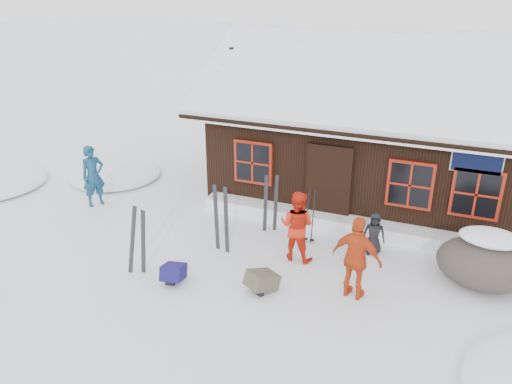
# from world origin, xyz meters

# --- Properties ---
(ground) EXTENTS (120.00, 120.00, 0.00)m
(ground) POSITION_xyz_m (0.00, 0.00, 0.00)
(ground) COLOR white
(ground) RESTS_ON ground
(mountain_hut) EXTENTS (8.90, 6.09, 4.42)m
(mountain_hut) POSITION_xyz_m (1.50, 4.98, 1.58)
(mountain_hut) COLOR black
(mountain_hut) RESTS_ON ground
(snow_drift) EXTENTS (7.60, 0.60, 0.35)m
(snow_drift) POSITION_xyz_m (1.50, 2.25, 0.17)
(snow_drift) COLOR white
(snow_drift) RESTS_ON ground
(snow_mounds) EXTENTS (20.60, 13.20, 0.48)m
(snow_mounds) POSITION_xyz_m (1.65, 1.86, 0.00)
(snow_mounds) COLOR white
(snow_mounds) RESTS_ON ground
(skier_teal) EXTENTS (0.64, 0.73, 1.67)m
(skier_teal) POSITION_xyz_m (-5.19, 1.12, 0.84)
(skier_teal) COLOR navy
(skier_teal) RESTS_ON ground
(skier_orange_left) EXTENTS (0.81, 0.65, 1.59)m
(skier_orange_left) POSITION_xyz_m (0.74, 0.50, 0.80)
(skier_orange_left) COLOR red
(skier_orange_left) RESTS_ON ground
(skier_orange_right) EXTENTS (1.05, 0.59, 1.69)m
(skier_orange_right) POSITION_xyz_m (2.23, -0.44, 0.84)
(skier_orange_right) COLOR #C33D14
(skier_orange_right) RESTS_ON ground
(skier_crouched) EXTENTS (0.54, 0.40, 1.00)m
(skier_crouched) POSITION_xyz_m (2.26, 1.36, 0.50)
(skier_crouched) COLOR black
(skier_crouched) RESTS_ON ground
(boulder) EXTENTS (1.86, 1.39, 1.09)m
(boulder) POSITION_xyz_m (4.52, 0.91, 0.55)
(boulder) COLOR #453E37
(boulder) RESTS_ON ground
(ski_pair_left) EXTENTS (0.56, 0.14, 1.58)m
(ski_pair_left) POSITION_xyz_m (-2.06, -1.33, 0.74)
(ski_pair_left) COLOR black
(ski_pair_left) RESTS_ON ground
(ski_pair_mid) EXTENTS (0.39, 0.09, 1.62)m
(ski_pair_mid) POSITION_xyz_m (-0.92, 0.19, 0.76)
(ski_pair_mid) COLOR black
(ski_pair_mid) RESTS_ON ground
(ski_pair_right) EXTENTS (0.34, 0.19, 1.50)m
(ski_pair_right) POSITION_xyz_m (-0.26, 1.52, 0.70)
(ski_pair_right) COLOR black
(ski_pair_right) RESTS_ON ground
(ski_poles) EXTENTS (0.25, 0.12, 1.41)m
(ski_poles) POSITION_xyz_m (0.79, 1.29, 0.67)
(ski_poles) COLOR black
(ski_poles) RESTS_ON ground
(backpack_blue) EXTENTS (0.52, 0.62, 0.30)m
(backpack_blue) POSITION_xyz_m (-1.26, -1.33, 0.15)
(backpack_blue) COLOR #15124F
(backpack_blue) RESTS_ON ground
(backpack_olive) EXTENTS (0.67, 0.72, 0.32)m
(backpack_olive) POSITION_xyz_m (0.52, -0.94, 0.16)
(backpack_olive) COLOR #484434
(backpack_olive) RESTS_ON ground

